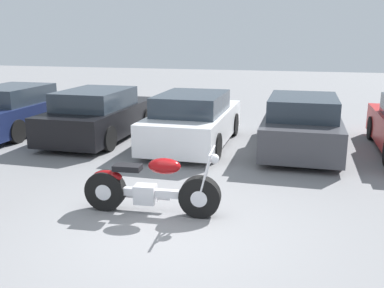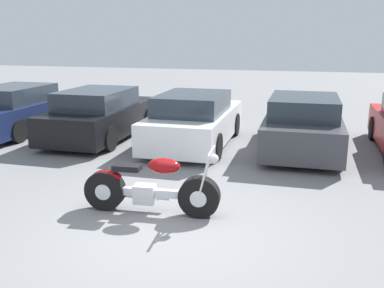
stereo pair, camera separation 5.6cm
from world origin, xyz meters
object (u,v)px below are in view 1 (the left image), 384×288
(parked_car_black, at_px, (99,115))
(parked_car_dark_grey, at_px, (302,124))
(motorcycle, at_px, (150,188))
(parked_car_white, at_px, (194,121))
(parked_car_navy, at_px, (18,110))

(parked_car_black, relative_size, parked_car_dark_grey, 1.00)
(motorcycle, relative_size, parked_car_white, 0.53)
(parked_car_navy, height_order, parked_car_dark_grey, same)
(parked_car_white, relative_size, parked_car_dark_grey, 1.00)
(motorcycle, xyz_separation_m, parked_car_white, (-0.42, 4.44, 0.23))
(parked_car_dark_grey, bearing_deg, parked_car_white, -175.84)
(parked_car_black, bearing_deg, motorcycle, -55.57)
(parked_car_navy, relative_size, parked_car_black, 1.00)
(parked_car_white, bearing_deg, parked_car_navy, 177.17)
(parked_car_black, height_order, parked_car_dark_grey, same)
(motorcycle, relative_size, parked_car_black, 0.53)
(parked_car_navy, distance_m, parked_car_black, 2.71)
(parked_car_white, bearing_deg, motorcycle, -84.66)
(parked_car_navy, xyz_separation_m, parked_car_white, (5.41, -0.27, 0.00))
(parked_car_dark_grey, bearing_deg, parked_car_black, -179.08)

